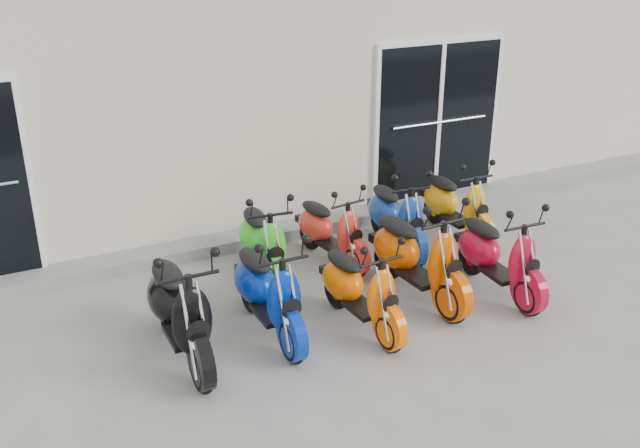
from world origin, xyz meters
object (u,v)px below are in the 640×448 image
at_px(scooter_front_blue, 268,280).
at_px(scooter_front_orange_a, 361,279).
at_px(scooter_front_orange_b, 418,245).
at_px(scooter_back_yellow, 457,196).
at_px(scooter_back_red, 331,221).
at_px(scooter_back_green, 263,233).
at_px(scooter_back_blue, 397,207).
at_px(scooter_front_black, 179,298).
at_px(scooter_front_red, 500,245).

relative_size(scooter_front_blue, scooter_front_orange_a, 1.09).
bearing_deg(scooter_front_orange_b, scooter_back_yellow, 36.94).
bearing_deg(scooter_front_orange_b, scooter_front_orange_a, -166.12).
relative_size(scooter_front_blue, scooter_back_red, 1.13).
relative_size(scooter_back_green, scooter_back_red, 1.10).
relative_size(scooter_front_blue, scooter_back_blue, 1.04).
relative_size(scooter_front_black, scooter_back_green, 1.10).
relative_size(scooter_front_orange_b, scooter_back_blue, 1.11).
xyz_separation_m(scooter_front_blue, scooter_back_red, (1.28, 1.16, -0.07)).
relative_size(scooter_front_black, scooter_back_red, 1.20).
xyz_separation_m(scooter_front_black, scooter_front_orange_a, (1.73, -0.27, -0.09)).
bearing_deg(scooter_front_orange_b, scooter_front_blue, 175.63).
height_order(scooter_front_black, scooter_front_orange_b, scooter_front_black).
xyz_separation_m(scooter_front_red, scooter_back_green, (-2.14, 1.41, 0.00)).
relative_size(scooter_front_black, scooter_back_blue, 1.11).
distance_m(scooter_front_orange_a, scooter_front_red, 1.68).
distance_m(scooter_front_black, scooter_back_red, 2.46).
height_order(scooter_front_orange_a, scooter_back_yellow, scooter_back_yellow).
distance_m(scooter_front_red, scooter_back_yellow, 1.52).
height_order(scooter_front_orange_a, scooter_front_red, scooter_front_red).
bearing_deg(scooter_back_blue, scooter_back_green, -172.66).
relative_size(scooter_front_orange_a, scooter_back_green, 0.94).
height_order(scooter_front_blue, scooter_front_orange_b, scooter_front_orange_b).
distance_m(scooter_front_orange_a, scooter_back_yellow, 2.60).
bearing_deg(scooter_front_black, scooter_back_red, 29.18).
height_order(scooter_front_blue, scooter_back_red, scooter_front_blue).
height_order(scooter_front_black, scooter_front_orange_a, scooter_front_black).
bearing_deg(scooter_front_black, scooter_back_yellow, 16.56).
xyz_separation_m(scooter_back_blue, scooter_back_yellow, (0.90, 0.01, -0.01)).
xyz_separation_m(scooter_front_blue, scooter_back_yellow, (3.04, 1.11, -0.03)).
bearing_deg(scooter_front_red, scooter_front_blue, 175.63).
bearing_deg(scooter_front_black, scooter_front_orange_a, -8.47).
distance_m(scooter_front_black, scooter_back_green, 1.68).
bearing_deg(scooter_back_red, scooter_front_red, -58.02).
height_order(scooter_front_orange_a, scooter_back_red, scooter_front_orange_a).
bearing_deg(scooter_back_green, scooter_back_yellow, 8.15).
xyz_separation_m(scooter_front_red, scooter_back_yellow, (0.50, 1.43, -0.01)).
bearing_deg(scooter_back_red, scooter_front_orange_b, -79.40).
xyz_separation_m(scooter_front_blue, scooter_back_blue, (2.14, 1.10, -0.02)).
distance_m(scooter_front_blue, scooter_back_blue, 2.41).
bearing_deg(scooter_front_orange_b, scooter_front_red, -22.13).
height_order(scooter_front_black, scooter_back_green, scooter_front_black).
bearing_deg(scooter_front_red, scooter_back_blue, 108.36).
distance_m(scooter_back_red, scooter_back_yellow, 1.76).
xyz_separation_m(scooter_front_black, scooter_back_red, (2.15, 1.18, -0.11)).
xyz_separation_m(scooter_back_green, scooter_back_red, (0.89, 0.07, -0.05)).
xyz_separation_m(scooter_front_orange_b, scooter_back_blue, (0.45, 1.13, -0.06)).
bearing_deg(scooter_back_green, scooter_front_red, -25.66).
bearing_deg(scooter_front_orange_b, scooter_back_red, 105.63).
bearing_deg(scooter_front_red, scooter_front_orange_b, 164.01).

